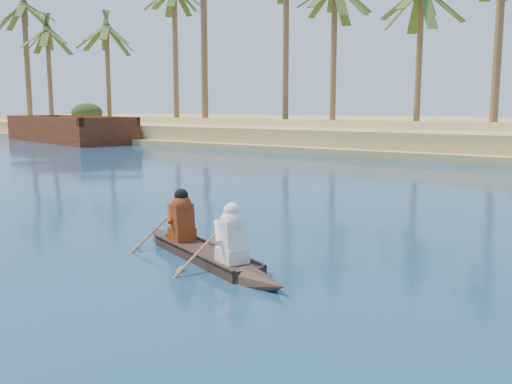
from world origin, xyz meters
The scene contains 4 objects.
ground centered at (0.00, 0.00, 0.00)m, with size 160.00×160.00×0.00m, color navy.
shrub_cluster centered at (0.00, 31.50, 1.20)m, with size 100.00×6.00×2.40m, color #1B3111, non-canonical shape.
canoe centered at (1.29, 2.04, 0.25)m, with size 4.65×2.34×1.31m.
barge_left centered at (-29.21, 22.00, 0.79)m, with size 14.20×7.45×2.25m.
Camera 1 is at (7.60, -5.35, 2.65)m, focal length 40.00 mm.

